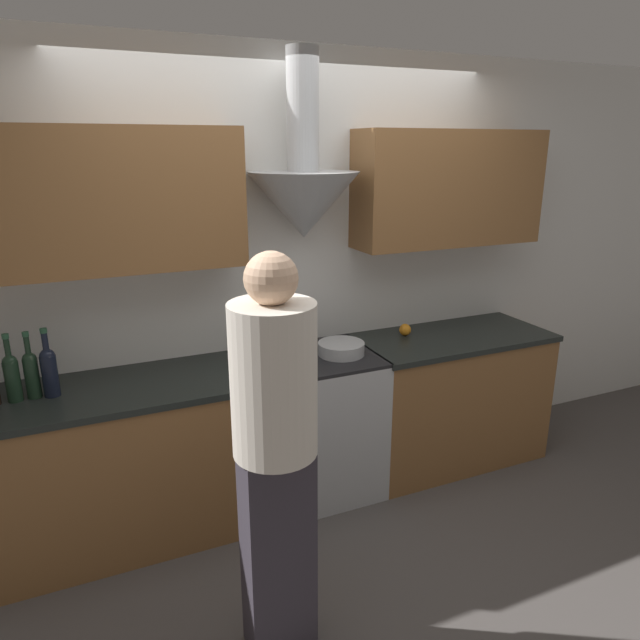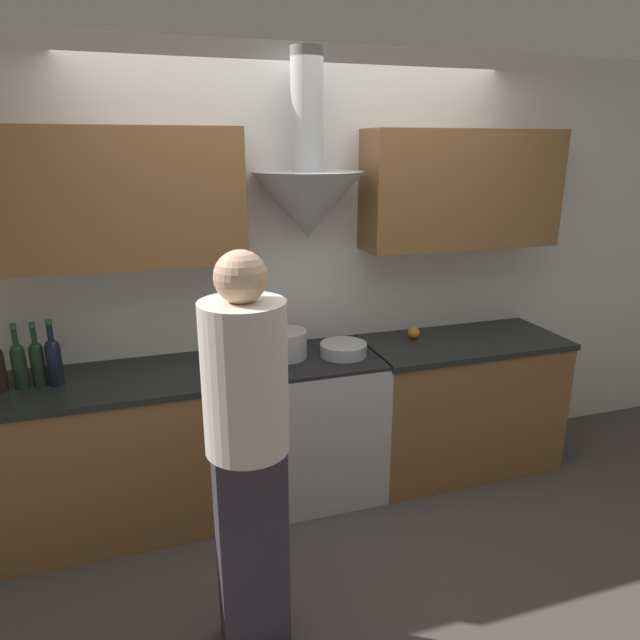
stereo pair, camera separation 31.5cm
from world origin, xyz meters
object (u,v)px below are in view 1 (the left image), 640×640
at_px(orange_fruit, 405,330).
at_px(stove_range, 313,424).
at_px(wine_bottle_4, 49,369).
at_px(wine_bottle_3, 31,372).
at_px(stock_pot, 284,345).
at_px(mixing_bowl, 341,348).
at_px(person_foreground_left, 275,446).
at_px(wine_bottle_2, 12,375).

bearing_deg(orange_fruit, stove_range, -170.64).
xyz_separation_m(wine_bottle_4, orange_fruit, (2.08, 0.10, -0.10)).
bearing_deg(wine_bottle_3, stock_pot, 0.49).
xyz_separation_m(wine_bottle_3, mixing_bowl, (1.63, -0.06, -0.10)).
bearing_deg(orange_fruit, wine_bottle_4, -177.19).
relative_size(orange_fruit, person_foreground_left, 0.04).
xyz_separation_m(wine_bottle_2, orange_fruit, (2.24, 0.09, -0.09)).
distance_m(wine_bottle_3, stock_pot, 1.30).
height_order(wine_bottle_2, wine_bottle_3, wine_bottle_2).
height_order(wine_bottle_2, mixing_bowl, wine_bottle_2).
height_order(stock_pot, orange_fruit, stock_pot).
bearing_deg(wine_bottle_2, mixing_bowl, -1.85).
bearing_deg(person_foreground_left, stock_pot, 68.19).
distance_m(orange_fruit, person_foreground_left, 1.70).
distance_m(stock_pot, person_foreground_left, 1.13).
bearing_deg(orange_fruit, wine_bottle_2, -177.62).
relative_size(wine_bottle_3, stock_pot, 1.33).
bearing_deg(wine_bottle_4, orange_fruit, 2.81).
relative_size(wine_bottle_3, mixing_bowl, 1.22).
xyz_separation_m(orange_fruit, person_foreground_left, (-1.28, -1.12, 0.03)).
bearing_deg(wine_bottle_2, person_foreground_left, -46.94).
relative_size(wine_bottle_4, stock_pot, 1.38).
distance_m(wine_bottle_4, stock_pot, 1.22).
relative_size(stove_range, wine_bottle_4, 2.54).
xyz_separation_m(wine_bottle_3, stock_pot, (1.30, 0.01, -0.05)).
xyz_separation_m(wine_bottle_2, mixing_bowl, (1.71, -0.06, -0.10)).
relative_size(stove_range, wine_bottle_3, 2.63).
bearing_deg(stove_range, wine_bottle_4, 179.48).
bearing_deg(orange_fruit, stock_pot, -175.06).
distance_m(wine_bottle_4, orange_fruit, 2.08).
bearing_deg(stock_pot, mixing_bowl, -12.55).
height_order(wine_bottle_3, wine_bottle_4, wine_bottle_4).
bearing_deg(person_foreground_left, wine_bottle_3, 130.27).
bearing_deg(orange_fruit, person_foreground_left, -138.77).
relative_size(wine_bottle_3, person_foreground_left, 0.20).
relative_size(wine_bottle_3, wine_bottle_4, 0.97).
height_order(mixing_bowl, orange_fruit, orange_fruit).
xyz_separation_m(mixing_bowl, person_foreground_left, (-0.75, -0.97, 0.03)).
bearing_deg(wine_bottle_3, wine_bottle_4, -11.85).
bearing_deg(mixing_bowl, person_foreground_left, -127.63).
bearing_deg(person_foreground_left, stove_range, 59.86).
distance_m(stock_pot, orange_fruit, 0.87).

